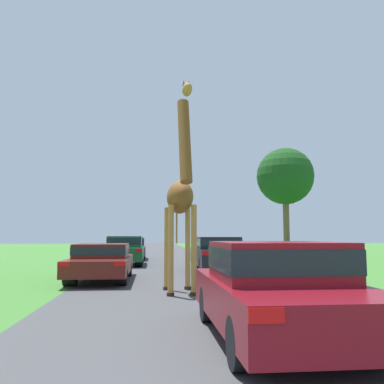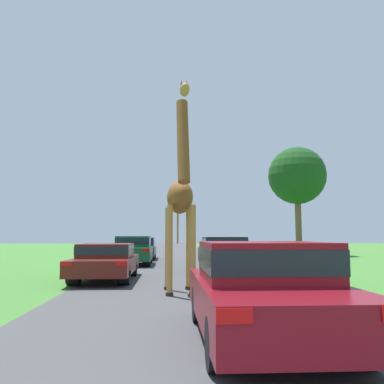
# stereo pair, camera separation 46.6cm
# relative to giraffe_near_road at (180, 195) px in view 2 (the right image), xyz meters

# --- Properties ---
(road) EXTENTS (6.68, 120.00, 0.00)m
(road) POSITION_rel_giraffe_near_road_xyz_m (0.19, 19.27, -2.63)
(road) COLOR #424244
(road) RESTS_ON ground
(giraffe_near_road) EXTENTS (0.86, 2.64, 5.46)m
(giraffe_near_road) POSITION_rel_giraffe_near_road_xyz_m (0.00, 0.00, 0.00)
(giraffe_near_road) COLOR #B77F3D
(giraffe_near_road) RESTS_ON ground
(car_lead_maroon) EXTENTS (1.96, 4.47, 1.44)m
(car_lead_maroon) POSITION_rel_giraffe_near_road_xyz_m (1.10, -4.94, -1.87)
(car_lead_maroon) COLOR maroon
(car_lead_maroon) RESTS_ON ground
(car_queue_right) EXTENTS (1.91, 4.15, 1.51)m
(car_queue_right) POSITION_rel_giraffe_near_road_xyz_m (-2.15, 10.64, -1.84)
(car_queue_right) COLOR #144C28
(car_queue_right) RESTS_ON ground
(car_queue_left) EXTENTS (1.92, 4.79, 1.26)m
(car_queue_left) POSITION_rel_giraffe_near_road_xyz_m (-2.48, 3.39, -1.94)
(car_queue_left) COLOR #561914
(car_queue_left) RESTS_ON ground
(car_far_ahead) EXTENTS (1.94, 4.44, 1.48)m
(car_far_ahead) POSITION_rel_giraffe_near_road_xyz_m (2.11, 6.63, -1.85)
(car_far_ahead) COLOR black
(car_far_ahead) RESTS_ON ground
(car_verge_right) EXTENTS (1.89, 4.21, 1.41)m
(car_verge_right) POSITION_rel_giraffe_near_road_xyz_m (-2.09, 15.77, -1.88)
(car_verge_right) COLOR navy
(car_verge_right) RESTS_ON ground
(tree_right_cluster) EXTENTS (4.67, 4.67, 8.75)m
(tree_right_cluster) POSITION_rel_giraffe_near_road_xyz_m (10.17, 21.17, 3.73)
(tree_right_cluster) COLOR brown
(tree_right_cluster) RESTS_ON ground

